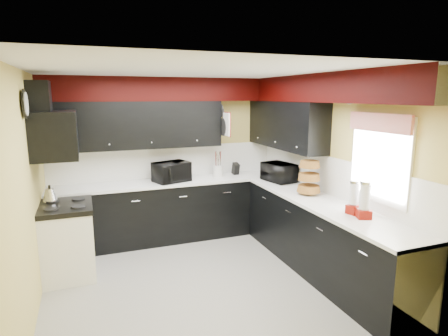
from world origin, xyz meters
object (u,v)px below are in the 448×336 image
object	(u,v)px
utensil_crock	(218,171)
kettle	(50,195)
toaster_oven	(172,172)
knife_block	(236,169)
microwave	(279,172)

from	to	relation	value
utensil_crock	kettle	size ratio (longest dim) A/B	1.02
toaster_oven	kettle	xyz separation A→B (m)	(-1.67, -0.45, -0.09)
knife_block	utensil_crock	bearing A→B (deg)	-175.32
toaster_oven	knife_block	bearing A→B (deg)	-11.02
kettle	utensil_crock	bearing A→B (deg)	12.62
microwave	kettle	size ratio (longest dim) A/B	2.85
toaster_oven	microwave	world-z (taller)	toaster_oven
microwave	knife_block	world-z (taller)	microwave
toaster_oven	utensil_crock	size ratio (longest dim) A/B	2.83
utensil_crock	knife_block	size ratio (longest dim) A/B	0.95
microwave	utensil_crock	size ratio (longest dim) A/B	2.80
kettle	microwave	bearing A→B (deg)	-2.08
knife_block	kettle	distance (m)	2.84
knife_block	kettle	xyz separation A→B (m)	(-2.78, -0.59, -0.03)
microwave	knife_block	xyz separation A→B (m)	(-0.43, 0.70, -0.05)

